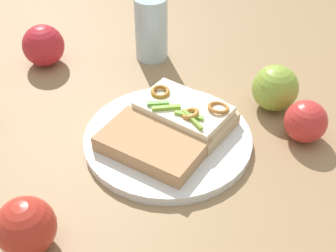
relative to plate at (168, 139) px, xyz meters
name	(u,v)px	position (x,y,z in m)	size (l,w,h in m)	color
ground_plane	(168,142)	(0.00, 0.00, -0.01)	(2.00, 2.00, 0.00)	#9A7751
plate	(168,139)	(0.00, 0.00, 0.00)	(0.27, 0.27, 0.01)	white
sandwich	(183,113)	(-0.01, 0.04, 0.03)	(0.17, 0.13, 0.05)	tan
bread_slice_side	(152,144)	(0.01, -0.04, 0.02)	(0.16, 0.10, 0.03)	tan
apple_0	(43,46)	(-0.34, -0.01, 0.03)	(0.08, 0.08, 0.08)	red
apple_1	(275,88)	(0.06, 0.20, 0.03)	(0.08, 0.08, 0.08)	#8BA739
apple_2	(26,227)	(0.02, -0.27, 0.03)	(0.08, 0.08, 0.08)	red
apple_3	(306,121)	(0.15, 0.17, 0.03)	(0.07, 0.07, 0.07)	red
drinking_glass	(151,28)	(-0.21, 0.16, 0.06)	(0.07, 0.07, 0.13)	silver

